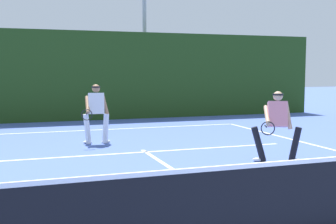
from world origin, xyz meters
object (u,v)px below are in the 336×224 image
at_px(tennis_ball, 67,195).
at_px(light_pole, 144,25).
at_px(player_far, 96,111).
at_px(player_near, 277,124).

xyz_separation_m(tennis_ball, light_pole, (4.80, 12.27, 4.05)).
bearing_deg(player_far, player_near, 137.31).
bearing_deg(player_near, player_far, -23.58).
bearing_deg(tennis_ball, player_near, 14.36).
bearing_deg(light_pole, tennis_ball, -111.36).
height_order(player_near, player_far, player_far).
xyz_separation_m(player_near, player_far, (-3.33, 3.74, 0.04)).
relative_size(player_far, tennis_ball, 24.89).
height_order(player_near, tennis_ball, player_near).
distance_m(player_near, tennis_ball, 4.87).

